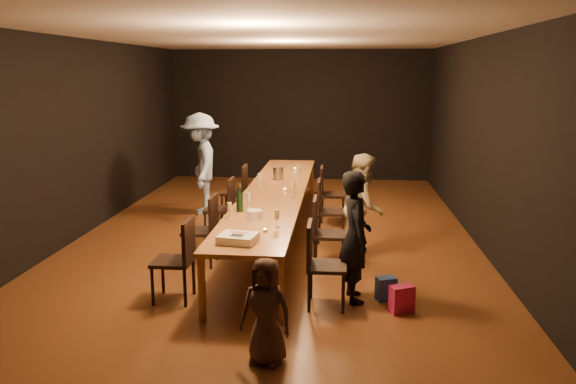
# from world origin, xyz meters

# --- Properties ---
(ground) EXTENTS (10.00, 10.00, 0.00)m
(ground) POSITION_xyz_m (0.00, 0.00, 0.00)
(ground) COLOR #462011
(ground) RESTS_ON ground
(room_shell) EXTENTS (6.04, 10.04, 3.02)m
(room_shell) POSITION_xyz_m (0.00, 0.00, 2.08)
(room_shell) COLOR black
(room_shell) RESTS_ON ground
(table) EXTENTS (0.90, 6.00, 0.75)m
(table) POSITION_xyz_m (0.00, 0.00, 0.70)
(table) COLOR olive
(table) RESTS_ON ground
(chair_right_0) EXTENTS (0.42, 0.42, 0.93)m
(chair_right_0) POSITION_xyz_m (0.85, -2.40, 0.47)
(chair_right_0) COLOR black
(chair_right_0) RESTS_ON ground
(chair_right_1) EXTENTS (0.42, 0.42, 0.93)m
(chair_right_1) POSITION_xyz_m (0.85, -1.20, 0.47)
(chair_right_1) COLOR black
(chair_right_1) RESTS_ON ground
(chair_right_2) EXTENTS (0.42, 0.42, 0.93)m
(chair_right_2) POSITION_xyz_m (0.85, 0.00, 0.47)
(chair_right_2) COLOR black
(chair_right_2) RESTS_ON ground
(chair_right_3) EXTENTS (0.42, 0.42, 0.93)m
(chair_right_3) POSITION_xyz_m (0.85, 1.20, 0.47)
(chair_right_3) COLOR black
(chair_right_3) RESTS_ON ground
(chair_left_0) EXTENTS (0.42, 0.42, 0.93)m
(chair_left_0) POSITION_xyz_m (-0.85, -2.40, 0.47)
(chair_left_0) COLOR black
(chair_left_0) RESTS_ON ground
(chair_left_1) EXTENTS (0.42, 0.42, 0.93)m
(chair_left_1) POSITION_xyz_m (-0.85, -1.20, 0.47)
(chair_left_1) COLOR black
(chair_left_1) RESTS_ON ground
(chair_left_2) EXTENTS (0.42, 0.42, 0.93)m
(chair_left_2) POSITION_xyz_m (-0.85, 0.00, 0.47)
(chair_left_2) COLOR black
(chair_left_2) RESTS_ON ground
(chair_left_3) EXTENTS (0.42, 0.42, 0.93)m
(chair_left_3) POSITION_xyz_m (-0.85, 1.20, 0.47)
(chair_left_3) COLOR black
(chair_left_3) RESTS_ON ground
(woman_birthday) EXTENTS (0.44, 0.59, 1.46)m
(woman_birthday) POSITION_xyz_m (1.15, -2.20, 0.73)
(woman_birthday) COLOR black
(woman_birthday) RESTS_ON ground
(woman_tan) EXTENTS (0.62, 0.75, 1.43)m
(woman_tan) POSITION_xyz_m (1.30, -0.68, 0.72)
(woman_tan) COLOR beige
(woman_tan) RESTS_ON ground
(man_blue) EXTENTS (0.98, 1.30, 1.79)m
(man_blue) POSITION_xyz_m (-1.50, 1.52, 0.90)
(man_blue) COLOR #99BCEC
(man_blue) RESTS_ON ground
(child) EXTENTS (0.53, 0.41, 0.95)m
(child) POSITION_xyz_m (0.36, -3.66, 0.48)
(child) COLOR #422C25
(child) RESTS_ON ground
(gift_bag_red) EXTENTS (0.28, 0.23, 0.29)m
(gift_bag_red) POSITION_xyz_m (1.65, -2.50, 0.15)
(gift_bag_red) COLOR #DD2164
(gift_bag_red) RESTS_ON ground
(gift_bag_blue) EXTENTS (0.25, 0.21, 0.26)m
(gift_bag_blue) POSITION_xyz_m (1.51, -2.17, 0.13)
(gift_bag_blue) COLOR #214792
(gift_bag_blue) RESTS_ON ground
(birthday_cake) EXTENTS (0.43, 0.36, 0.09)m
(birthday_cake) POSITION_xyz_m (-0.08, -2.59, 0.79)
(birthday_cake) COLOR white
(birthday_cake) RESTS_ON table
(plate_stack) EXTENTS (0.24, 0.24, 0.11)m
(plate_stack) POSITION_xyz_m (-0.05, -1.63, 0.80)
(plate_stack) COLOR white
(plate_stack) RESTS_ON table
(champagne_bottle) EXTENTS (0.09, 0.09, 0.36)m
(champagne_bottle) POSITION_xyz_m (-0.30, -1.27, 0.93)
(champagne_bottle) COLOR black
(champagne_bottle) RESTS_ON table
(ice_bucket) EXTENTS (0.18, 0.18, 0.20)m
(ice_bucket) POSITION_xyz_m (-0.06, 0.98, 0.85)
(ice_bucket) COLOR #ADADB2
(ice_bucket) RESTS_ON table
(wineglass_0) EXTENTS (0.06, 0.06, 0.21)m
(wineglass_0) POSITION_xyz_m (-0.35, -1.66, 0.85)
(wineglass_0) COLOR beige
(wineglass_0) RESTS_ON table
(wineglass_1) EXTENTS (0.06, 0.06, 0.21)m
(wineglass_1) POSITION_xyz_m (0.26, -1.97, 0.85)
(wineglass_1) COLOR beige
(wineglass_1) RESTS_ON table
(wineglass_2) EXTENTS (0.06, 0.06, 0.21)m
(wineglass_2) POSITION_xyz_m (-0.21, -1.09, 0.85)
(wineglass_2) COLOR silver
(wineglass_2) RESTS_ON table
(wineglass_3) EXTENTS (0.06, 0.06, 0.21)m
(wineglass_3) POSITION_xyz_m (0.29, -0.26, 0.85)
(wineglass_3) COLOR beige
(wineglass_3) RESTS_ON table
(wineglass_4) EXTENTS (0.06, 0.06, 0.21)m
(wineglass_4) POSITION_xyz_m (-0.27, 0.32, 0.85)
(wineglass_4) COLOR silver
(wineglass_4) RESTS_ON table
(wineglass_5) EXTENTS (0.06, 0.06, 0.21)m
(wineglass_5) POSITION_xyz_m (0.26, 1.17, 0.85)
(wineglass_5) COLOR silver
(wineglass_5) RESTS_ON table
(tealight_near) EXTENTS (0.05, 0.05, 0.03)m
(tealight_near) POSITION_xyz_m (0.15, -2.17, 0.77)
(tealight_near) COLOR #B2B7B2
(tealight_near) RESTS_ON table
(tealight_mid) EXTENTS (0.05, 0.05, 0.03)m
(tealight_mid) POSITION_xyz_m (0.15, 0.03, 0.77)
(tealight_mid) COLOR #B2B7B2
(tealight_mid) RESTS_ON table
(tealight_far) EXTENTS (0.05, 0.05, 0.03)m
(tealight_far) POSITION_xyz_m (0.15, 1.88, 0.77)
(tealight_far) COLOR #B2B7B2
(tealight_far) RESTS_ON table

